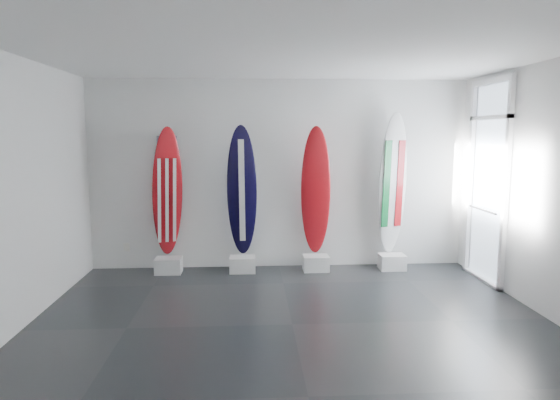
{
  "coord_description": "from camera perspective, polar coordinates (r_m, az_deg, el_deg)",
  "views": [
    {
      "loc": [
        -0.46,
        -5.29,
        2.15
      ],
      "look_at": [
        -0.06,
        1.4,
        1.24
      ],
      "focal_mm": 31.36,
      "sensor_mm": 36.0,
      "label": 1
    }
  ],
  "objects": [
    {
      "name": "display_block_italy",
      "position": [
        8.06,
        12.93,
        -7.06
      ],
      "size": [
        0.4,
        0.3,
        0.24
      ],
      "primitive_type": "cube",
      "color": "white",
      "rests_on": "floor"
    },
    {
      "name": "wall_left",
      "position": [
        5.9,
        -28.93,
        0.46
      ],
      "size": [
        0.0,
        5.0,
        5.0
      ],
      "primitive_type": "plane",
      "rotation": [
        1.57,
        0.0,
        1.57
      ],
      "color": "silver",
      "rests_on": "ground"
    },
    {
      "name": "display_block_usa",
      "position": [
        7.84,
        -12.86,
        -7.46
      ],
      "size": [
        0.4,
        0.3,
        0.24
      ],
      "primitive_type": "cube",
      "color": "white",
      "rests_on": "floor"
    },
    {
      "name": "surfboard_swiss",
      "position": [
        7.69,
        4.19,
        1.03
      ],
      "size": [
        0.5,
        0.37,
        2.04
      ],
      "primitive_type": "ellipsoid",
      "rotation": [
        0.12,
        0.0,
        -0.13
      ],
      "color": "maroon",
      "rests_on": "display_block_swiss"
    },
    {
      "name": "display_block_swiss",
      "position": [
        7.8,
        4.2,
        -7.36
      ],
      "size": [
        0.4,
        0.3,
        0.24
      ],
      "primitive_type": "cube",
      "color": "white",
      "rests_on": "floor"
    },
    {
      "name": "wall_front",
      "position": [
        2.9,
        5.77,
        -5.2
      ],
      "size": [
        6.0,
        0.0,
        6.0
      ],
      "primitive_type": "plane",
      "rotation": [
        -1.57,
        0.0,
        0.0
      ],
      "color": "silver",
      "rests_on": "ground"
    },
    {
      "name": "display_block_navy",
      "position": [
        7.74,
        -4.39,
        -7.49
      ],
      "size": [
        0.4,
        0.3,
        0.24
      ],
      "primitive_type": "cube",
      "color": "white",
      "rests_on": "floor"
    },
    {
      "name": "surfboard_navy",
      "position": [
        7.62,
        -4.47,
        1.02
      ],
      "size": [
        0.48,
        0.34,
        2.05
      ],
      "primitive_type": "ellipsoid",
      "rotation": [
        0.11,
        0.0,
        -0.06
      ],
      "color": "black",
      "rests_on": "display_block_navy"
    },
    {
      "name": "surfboard_italy",
      "position": [
        7.93,
        13.0,
        1.84
      ],
      "size": [
        0.54,
        0.33,
        2.25
      ],
      "primitive_type": "ellipsoid",
      "rotation": [
        0.05,
        0.0,
        0.29
      ],
      "color": "silver",
      "rests_on": "display_block_italy"
    },
    {
      "name": "floor",
      "position": [
        5.72,
        1.44,
        -14.31
      ],
      "size": [
        6.0,
        6.0,
        0.0
      ],
      "primitive_type": "plane",
      "color": "black",
      "rests_on": "ground"
    },
    {
      "name": "ceiling",
      "position": [
        5.38,
        1.56,
        16.85
      ],
      "size": [
        6.0,
        6.0,
        0.0
      ],
      "primitive_type": "plane",
      "rotation": [
        3.14,
        0.0,
        0.0
      ],
      "color": "white",
      "rests_on": "wall_back"
    },
    {
      "name": "wall_outlet",
      "position": [
        8.22,
        -17.46,
        -5.28
      ],
      "size": [
        0.09,
        0.02,
        0.13
      ],
      "primitive_type": "cube",
      "color": "silver",
      "rests_on": "wall_back"
    },
    {
      "name": "glass_door",
      "position": [
        7.68,
        23.08,
        1.71
      ],
      "size": [
        0.12,
        1.16,
        2.85
      ],
      "primitive_type": null,
      "color": "white",
      "rests_on": "floor"
    },
    {
      "name": "wall_back",
      "position": [
        7.83,
        -0.08,
        2.97
      ],
      "size": [
        6.0,
        0.0,
        6.0
      ],
      "primitive_type": "plane",
      "rotation": [
        1.57,
        0.0,
        0.0
      ],
      "color": "silver",
      "rests_on": "ground"
    },
    {
      "name": "wall_right",
      "position": [
        6.35,
        29.57,
        0.87
      ],
      "size": [
        0.0,
        5.0,
        5.0
      ],
      "primitive_type": "plane",
      "rotation": [
        1.57,
        0.0,
        -1.57
      ],
      "color": "silver",
      "rests_on": "ground"
    },
    {
      "name": "surfboard_usa",
      "position": [
        7.73,
        -12.99,
        0.85
      ],
      "size": [
        0.57,
        0.53,
        2.03
      ],
      "primitive_type": "ellipsoid",
      "rotation": [
        0.16,
        0.0,
        0.33
      ],
      "color": "maroon",
      "rests_on": "display_block_usa"
    }
  ]
}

